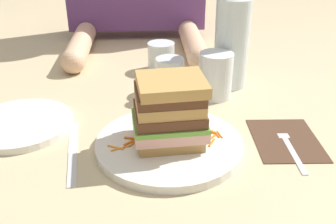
# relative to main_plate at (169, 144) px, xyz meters

# --- Properties ---
(ground_plane) EXTENTS (3.00, 3.00, 0.00)m
(ground_plane) POSITION_rel_main_plate_xyz_m (0.02, 0.01, -0.01)
(ground_plane) COLOR #C6B289
(main_plate) EXTENTS (0.25, 0.25, 0.02)m
(main_plate) POSITION_rel_main_plate_xyz_m (0.00, 0.00, 0.00)
(main_plate) COLOR white
(main_plate) RESTS_ON ground_plane
(sandwich) EXTENTS (0.13, 0.11, 0.12)m
(sandwich) POSITION_rel_main_plate_xyz_m (0.00, -0.00, 0.06)
(sandwich) COLOR tan
(sandwich) RESTS_ON main_plate
(carrot_shred_0) EXTENTS (0.03, 0.01, 0.00)m
(carrot_shred_0) POSITION_rel_main_plate_xyz_m (-0.08, -0.02, 0.01)
(carrot_shred_0) COLOR orange
(carrot_shred_0) RESTS_ON main_plate
(carrot_shred_1) EXTENTS (0.02, 0.02, 0.00)m
(carrot_shred_1) POSITION_rel_main_plate_xyz_m (-0.07, -0.00, 0.01)
(carrot_shred_1) COLOR orange
(carrot_shred_1) RESTS_ON main_plate
(carrot_shred_2) EXTENTS (0.03, 0.01, 0.00)m
(carrot_shred_2) POSITION_rel_main_plate_xyz_m (-0.06, 0.01, 0.01)
(carrot_shred_2) COLOR orange
(carrot_shred_2) RESTS_ON main_plate
(carrot_shred_3) EXTENTS (0.03, 0.02, 0.00)m
(carrot_shred_3) POSITION_rel_main_plate_xyz_m (-0.09, -0.02, 0.01)
(carrot_shred_3) COLOR orange
(carrot_shred_3) RESTS_ON main_plate
(carrot_shred_4) EXTENTS (0.02, 0.03, 0.00)m
(carrot_shred_4) POSITION_rel_main_plate_xyz_m (-0.06, -0.00, 0.01)
(carrot_shred_4) COLOR orange
(carrot_shred_4) RESTS_ON main_plate
(carrot_shred_5) EXTENTS (0.01, 0.02, 0.00)m
(carrot_shred_5) POSITION_rel_main_plate_xyz_m (0.09, 0.01, 0.01)
(carrot_shred_5) COLOR orange
(carrot_shred_5) RESTS_ON main_plate
(carrot_shred_6) EXTENTS (0.01, 0.02, 0.00)m
(carrot_shred_6) POSITION_rel_main_plate_xyz_m (0.09, 0.01, 0.01)
(carrot_shred_6) COLOR orange
(carrot_shred_6) RESTS_ON main_plate
(carrot_shred_7) EXTENTS (0.02, 0.03, 0.00)m
(carrot_shred_7) POSITION_rel_main_plate_xyz_m (0.07, -0.00, 0.01)
(carrot_shred_7) COLOR orange
(carrot_shred_7) RESTS_ON main_plate
(carrot_shred_8) EXTENTS (0.03, 0.01, 0.00)m
(carrot_shred_8) POSITION_rel_main_plate_xyz_m (0.06, 0.02, 0.01)
(carrot_shred_8) COLOR orange
(carrot_shred_8) RESTS_ON main_plate
(carrot_shred_9) EXTENTS (0.02, 0.02, 0.00)m
(carrot_shred_9) POSITION_rel_main_plate_xyz_m (0.07, -0.01, 0.01)
(carrot_shred_9) COLOR orange
(carrot_shred_9) RESTS_ON main_plate
(carrot_shred_10) EXTENTS (0.02, 0.02, 0.00)m
(carrot_shred_10) POSITION_rel_main_plate_xyz_m (0.08, 0.02, 0.01)
(carrot_shred_10) COLOR orange
(carrot_shred_10) RESTS_ON main_plate
(napkin_dark) EXTENTS (0.12, 0.15, 0.00)m
(napkin_dark) POSITION_rel_main_plate_xyz_m (0.21, 0.02, -0.01)
(napkin_dark) COLOR #4C3323
(napkin_dark) RESTS_ON ground_plane
(fork) EXTENTS (0.02, 0.17, 0.00)m
(fork) POSITION_rel_main_plate_xyz_m (0.21, -0.00, -0.00)
(fork) COLOR silver
(fork) RESTS_ON napkin_dark
(knife) EXTENTS (0.04, 0.20, 0.00)m
(knife) POSITION_rel_main_plate_xyz_m (-0.16, -0.01, -0.01)
(knife) COLOR silver
(knife) RESTS_ON ground_plane
(juice_glass) EXTENTS (0.07, 0.07, 0.10)m
(juice_glass) POSITION_rel_main_plate_xyz_m (0.11, 0.21, 0.04)
(juice_glass) COLOR white
(juice_glass) RESTS_ON ground_plane
(water_bottle) EXTENTS (0.08, 0.08, 0.27)m
(water_bottle) POSITION_rel_main_plate_xyz_m (0.16, 0.27, 0.11)
(water_bottle) COLOR silver
(water_bottle) RESTS_ON ground_plane
(empty_tumbler_0) EXTENTS (0.06, 0.06, 0.08)m
(empty_tumbler_0) POSITION_rel_main_plate_xyz_m (0.02, 0.24, 0.03)
(empty_tumbler_0) COLOR silver
(empty_tumbler_0) RESTS_ON ground_plane
(empty_tumbler_1) EXTENTS (0.07, 0.07, 0.07)m
(empty_tumbler_1) POSITION_rel_main_plate_xyz_m (0.00, 0.38, 0.03)
(empty_tumbler_1) COLOR silver
(empty_tumbler_1) RESTS_ON ground_plane
(side_plate) EXTENTS (0.20, 0.20, 0.01)m
(side_plate) POSITION_rel_main_plate_xyz_m (-0.28, 0.09, -0.00)
(side_plate) COLOR white
(side_plate) RESTS_ON ground_plane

